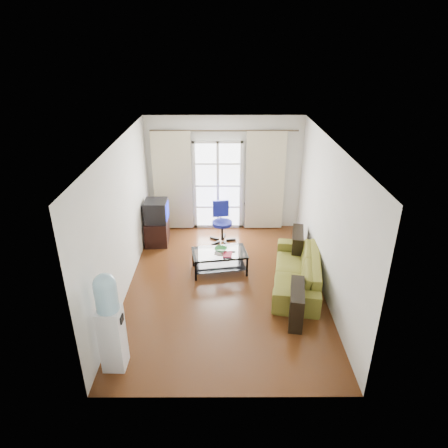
# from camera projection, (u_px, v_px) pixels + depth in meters

# --- Properties ---
(floor) EXTENTS (5.20, 5.20, 0.00)m
(floor) POSITION_uv_depth(u_px,v_px,m) (225.00, 285.00, 7.55)
(floor) COLOR #582F14
(floor) RESTS_ON ground
(ceiling) EXTENTS (5.20, 5.20, 0.00)m
(ceiling) POSITION_uv_depth(u_px,v_px,m) (225.00, 144.00, 6.40)
(ceiling) COLOR white
(ceiling) RESTS_ON wall_back
(wall_back) EXTENTS (3.60, 0.02, 2.70)m
(wall_back) POSITION_uv_depth(u_px,v_px,m) (224.00, 174.00, 9.33)
(wall_back) COLOR white
(wall_back) RESTS_ON floor
(wall_front) EXTENTS (3.60, 0.02, 2.70)m
(wall_front) POSITION_uv_depth(u_px,v_px,m) (226.00, 313.00, 4.62)
(wall_front) COLOR white
(wall_front) RESTS_ON floor
(wall_left) EXTENTS (0.02, 5.20, 2.70)m
(wall_left) POSITION_uv_depth(u_px,v_px,m) (122.00, 220.00, 6.97)
(wall_left) COLOR white
(wall_left) RESTS_ON floor
(wall_right) EXTENTS (0.02, 5.20, 2.70)m
(wall_right) POSITION_uv_depth(u_px,v_px,m) (327.00, 220.00, 6.98)
(wall_right) COLOR white
(wall_right) RESTS_ON floor
(french_door) EXTENTS (1.16, 0.06, 2.15)m
(french_door) POSITION_uv_depth(u_px,v_px,m) (218.00, 186.00, 9.40)
(french_door) COLOR white
(french_door) RESTS_ON wall_back
(curtain_rod) EXTENTS (3.30, 0.04, 0.04)m
(curtain_rod) POSITION_uv_depth(u_px,v_px,m) (224.00, 131.00, 8.80)
(curtain_rod) COLOR #4C3F2D
(curtain_rod) RESTS_ON wall_back
(curtain_left) EXTENTS (0.90, 0.07, 2.35)m
(curtain_left) POSITION_uv_depth(u_px,v_px,m) (173.00, 182.00, 9.28)
(curtain_left) COLOR beige
(curtain_left) RESTS_ON curtain_rod
(curtain_right) EXTENTS (0.90, 0.07, 2.35)m
(curtain_right) POSITION_uv_depth(u_px,v_px,m) (265.00, 182.00, 9.29)
(curtain_right) COLOR beige
(curtain_right) RESTS_ON curtain_rod
(radiator) EXTENTS (0.64, 0.12, 0.64)m
(radiator) POSITION_uv_depth(u_px,v_px,m) (257.00, 215.00, 9.67)
(radiator) COLOR gray
(radiator) RESTS_ON floor
(sofa) EXTENTS (2.35, 1.51, 0.61)m
(sofa) POSITION_uv_depth(u_px,v_px,m) (297.00, 270.00, 7.45)
(sofa) COLOR olive
(sofa) RESTS_ON floor
(coffee_table) EXTENTS (1.14, 0.76, 0.43)m
(coffee_table) POSITION_uv_depth(u_px,v_px,m) (219.00, 259.00, 7.89)
(coffee_table) COLOR silver
(coffee_table) RESTS_ON floor
(bowl) EXTENTS (0.39, 0.39, 0.06)m
(bowl) POSITION_uv_depth(u_px,v_px,m) (221.00, 249.00, 7.86)
(bowl) COLOR #338D4B
(bowl) RESTS_ON coffee_table
(book) EXTENTS (0.21, 0.26, 0.02)m
(book) POSITION_uv_depth(u_px,v_px,m) (223.00, 254.00, 7.71)
(book) COLOR maroon
(book) RESTS_ON coffee_table
(remote) EXTENTS (0.15, 0.05, 0.02)m
(remote) POSITION_uv_depth(u_px,v_px,m) (232.00, 252.00, 7.82)
(remote) COLOR black
(remote) RESTS_ON coffee_table
(tv_stand) EXTENTS (0.52, 0.76, 0.54)m
(tv_stand) POSITION_uv_depth(u_px,v_px,m) (157.00, 231.00, 9.04)
(tv_stand) COLOR black
(tv_stand) RESTS_ON floor
(crt_tv) EXTENTS (0.54, 0.52, 0.48)m
(crt_tv) POSITION_uv_depth(u_px,v_px,m) (155.00, 211.00, 8.77)
(crt_tv) COLOR black
(crt_tv) RESTS_ON tv_stand
(task_chair) EXTENTS (0.71, 0.71, 0.92)m
(task_chair) POSITION_uv_depth(u_px,v_px,m) (222.00, 230.00, 9.07)
(task_chair) COLOR black
(task_chair) RESTS_ON floor
(water_cooler) EXTENTS (0.34, 0.32, 1.53)m
(water_cooler) POSITION_uv_depth(u_px,v_px,m) (110.00, 321.00, 5.36)
(water_cooler) COLOR white
(water_cooler) RESTS_ON floor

